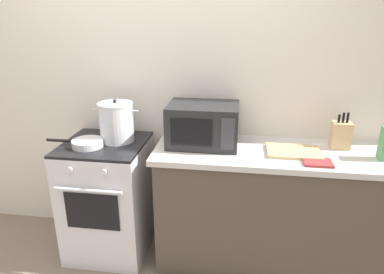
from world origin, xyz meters
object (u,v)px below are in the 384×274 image
at_px(stove, 109,197).
at_px(stock_pot, 116,122).
at_px(cutting_board, 293,152).
at_px(frying_pan, 87,143).
at_px(knife_block, 341,135).
at_px(oven_mitt, 318,162).
at_px(microwave, 203,125).

distance_m(stove, stock_pot, 0.62).
bearing_deg(cutting_board, frying_pan, -176.61).
xyz_separation_m(frying_pan, cutting_board, (1.46, 0.09, -0.02)).
bearing_deg(knife_block, cutting_board, -157.18).
xyz_separation_m(stock_pot, oven_mitt, (1.41, -0.22, -0.14)).
relative_size(frying_pan, knife_block, 1.61).
height_order(stove, oven_mitt, oven_mitt).
bearing_deg(stove, knife_block, 4.75).
height_order(knife_block, oven_mitt, knife_block).
distance_m(microwave, knife_block, 0.97).
distance_m(knife_block, oven_mitt, 0.37).
relative_size(stock_pot, cutting_board, 0.94).
bearing_deg(frying_pan, stove, 43.04).
distance_m(stove, frying_pan, 0.50).
bearing_deg(microwave, oven_mitt, -17.30).
relative_size(stock_pot, frying_pan, 0.80).
bearing_deg(oven_mitt, stock_pot, 171.05).
xyz_separation_m(stove, microwave, (0.73, 0.08, 0.61)).
bearing_deg(frying_pan, microwave, 11.29).
bearing_deg(oven_mitt, microwave, 162.70).
xyz_separation_m(microwave, oven_mitt, (0.76, -0.24, -0.14)).
bearing_deg(stock_pot, oven_mitt, -8.95).
bearing_deg(frying_pan, knife_block, 7.20).
height_order(stove, cutting_board, cutting_board).
bearing_deg(microwave, cutting_board, -7.01).
relative_size(stove, microwave, 1.84).
bearing_deg(oven_mitt, cutting_board, 128.97).
bearing_deg(oven_mitt, frying_pan, 177.34).
xyz_separation_m(cutting_board, knife_block, (0.33, 0.14, 0.09)).
xyz_separation_m(stock_pot, frying_pan, (-0.18, -0.15, -0.12)).
height_order(microwave, knife_block, microwave).
distance_m(stock_pot, oven_mitt, 1.43).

